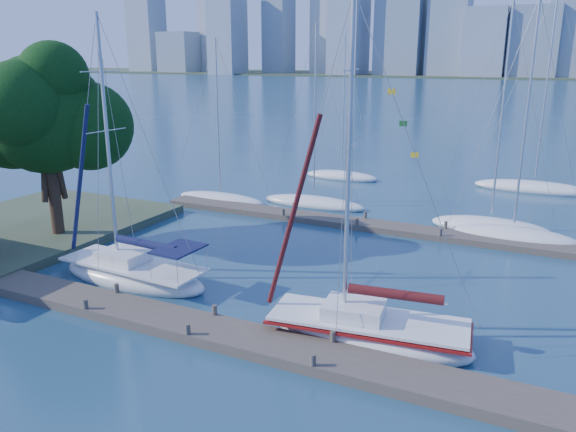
% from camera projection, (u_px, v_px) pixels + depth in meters
% --- Properties ---
extents(ground, '(700.00, 700.00, 0.00)m').
position_uv_depth(ground, '(202.00, 333.00, 21.50)').
color(ground, navy).
rests_on(ground, ground).
extents(near_dock, '(26.00, 2.00, 0.40)m').
position_uv_depth(near_dock, '(202.00, 329.00, 21.45)').
color(near_dock, '#4A4136').
rests_on(near_dock, ground).
extents(far_dock, '(30.00, 1.80, 0.36)m').
position_uv_depth(far_dock, '(377.00, 226.00, 34.48)').
color(far_dock, '#4A4136').
rests_on(far_dock, ground).
extents(far_shore, '(800.00, 100.00, 1.50)m').
position_uv_depth(far_shore, '(542.00, 76.00, 298.80)').
color(far_shore, '#38472D').
rests_on(far_shore, ground).
extents(tree, '(8.58, 7.81, 11.04)m').
position_uv_depth(tree, '(45.00, 112.00, 30.24)').
color(tree, '#2F2115').
rests_on(tree, ground).
extents(sailboat_navy, '(7.98, 2.98, 12.61)m').
position_uv_depth(sailboat_navy, '(132.00, 261.00, 26.19)').
color(sailboat_navy, white).
rests_on(sailboat_navy, ground).
extents(sailboat_maroon, '(8.07, 3.47, 12.86)m').
position_uv_depth(sailboat_maroon, '(368.00, 315.00, 20.69)').
color(sailboat_maroon, white).
rests_on(sailboat_maroon, ground).
extents(bg_boat_0, '(7.20, 4.57, 11.76)m').
position_uv_depth(bg_boat_0, '(221.00, 199.00, 41.00)').
color(bg_boat_0, white).
rests_on(bg_boat_0, ground).
extents(bg_boat_1, '(7.90, 4.16, 12.67)m').
position_uv_depth(bg_boat_1, '(314.00, 202.00, 39.84)').
color(bg_boat_1, white).
rests_on(bg_boat_1, ground).
extents(bg_boat_3, '(7.32, 3.36, 13.64)m').
position_uv_depth(bg_boat_3, '(490.00, 226.00, 34.11)').
color(bg_boat_3, white).
rests_on(bg_boat_3, ground).
extents(bg_boat_4, '(7.54, 4.22, 13.66)m').
position_uv_depth(bg_boat_4, '(513.00, 236.00, 32.30)').
color(bg_boat_4, white).
rests_on(bg_boat_4, ground).
extents(bg_boat_6, '(6.76, 4.20, 12.29)m').
position_uv_depth(bg_boat_6, '(342.00, 176.00, 48.74)').
color(bg_boat_6, white).
rests_on(bg_boat_6, ground).
extents(bg_boat_7, '(9.14, 3.04, 15.88)m').
position_uv_depth(bg_boat_7, '(534.00, 187.00, 44.19)').
color(bg_boat_7, white).
rests_on(bg_boat_7, ground).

